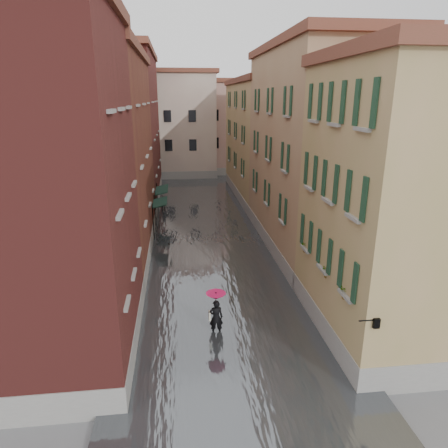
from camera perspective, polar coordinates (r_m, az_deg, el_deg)
ground at (r=19.92m, az=0.13°, el=-13.05°), size 120.00×120.00×0.00m
floodwater at (r=31.72m, az=-2.68°, el=-0.89°), size 10.00×60.00×0.20m
building_left_near at (r=16.22m, az=-24.33°, el=2.98°), size 6.00×8.00×13.00m
building_left_mid at (r=26.76m, az=-17.51°, el=8.41°), size 6.00×14.00×12.50m
building_left_far at (r=41.42m, az=-13.93°, el=12.75°), size 6.00×16.00×14.00m
building_right_near at (r=18.07m, az=23.59°, el=1.99°), size 6.00×8.00×11.50m
building_right_mid at (r=27.78m, az=12.52°, el=9.64°), size 6.00×14.00×13.00m
building_right_far at (r=42.23m, az=5.80°, el=11.55°), size 6.00×16.00×11.50m
building_end_cream at (r=55.14m, az=-7.93°, el=13.66°), size 12.00×9.00×13.00m
building_end_pink at (r=57.72m, az=1.33°, el=13.49°), size 10.00×9.00×12.00m
awning_near at (r=30.83m, az=-9.21°, el=2.93°), size 1.09×2.70×2.80m
awning_far at (r=35.09m, az=-8.94°, el=4.76°), size 1.09×3.36×2.80m
wall_lantern at (r=14.60m, az=20.78°, el=-13.01°), size 0.71×0.22×0.35m
window_planters at (r=17.62m, az=14.39°, el=-5.16°), size 0.59×5.65×0.84m
pedestrian_main at (r=17.97m, az=-1.16°, el=-12.25°), size 0.90×0.90×2.06m
pedestrian_far at (r=37.47m, az=-8.55°, el=2.83°), size 0.74×0.60×1.43m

